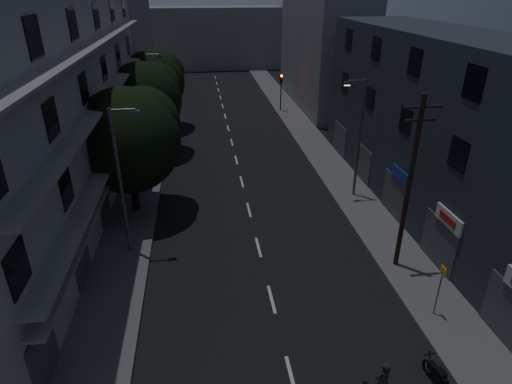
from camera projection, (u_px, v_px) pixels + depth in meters
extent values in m
plane|color=black|center=(236.00, 158.00, 36.72)|extent=(160.00, 160.00, 0.00)
cube|color=#565659|center=(147.00, 161.00, 35.78)|extent=(3.00, 90.00, 0.15)
cube|color=#565659|center=(321.00, 153.00, 37.60)|extent=(3.00, 90.00, 0.15)
cube|color=beige|center=(291.00, 377.00, 16.23)|extent=(0.15, 2.00, 0.01)
cube|color=beige|center=(272.00, 299.00, 20.24)|extent=(0.15, 2.00, 0.01)
cube|color=beige|center=(258.00, 247.00, 24.25)|extent=(0.15, 2.00, 0.01)
cube|color=beige|center=(249.00, 210.00, 28.26)|extent=(0.15, 2.00, 0.01)
cube|color=beige|center=(242.00, 182.00, 32.27)|extent=(0.15, 2.00, 0.01)
cube|color=beige|center=(236.00, 160.00, 36.28)|extent=(0.15, 2.00, 0.01)
cube|color=beige|center=(232.00, 142.00, 40.29)|extent=(0.15, 2.00, 0.01)
cube|color=beige|center=(228.00, 128.00, 44.29)|extent=(0.15, 2.00, 0.01)
cube|color=beige|center=(225.00, 116.00, 48.30)|extent=(0.15, 2.00, 0.01)
cube|color=beige|center=(223.00, 106.00, 52.31)|extent=(0.15, 2.00, 0.01)
cube|color=beige|center=(220.00, 97.00, 56.32)|extent=(0.15, 2.00, 0.01)
cube|color=beige|center=(218.00, 90.00, 60.33)|extent=(0.15, 2.00, 0.01)
cube|color=beige|center=(217.00, 83.00, 64.34)|extent=(0.15, 2.00, 0.01)
cube|color=beige|center=(215.00, 77.00, 68.35)|extent=(0.15, 2.00, 0.01)
cube|color=#A4A49F|center=(47.00, 102.00, 25.97)|extent=(6.00, 36.00, 14.00)
cube|color=black|center=(40.00, 342.00, 15.16)|extent=(0.06, 1.60, 1.60)
cube|color=black|center=(79.00, 249.00, 20.51)|extent=(0.06, 1.60, 1.60)
cube|color=black|center=(102.00, 194.00, 25.85)|extent=(0.06, 1.60, 1.60)
cube|color=black|center=(118.00, 158.00, 31.20)|extent=(0.06, 1.60, 1.60)
cube|color=black|center=(129.00, 133.00, 36.54)|extent=(0.06, 1.60, 1.60)
cube|color=black|center=(137.00, 114.00, 41.89)|extent=(0.06, 1.60, 1.60)
cube|color=black|center=(18.00, 268.00, 13.76)|extent=(0.06, 1.60, 1.60)
cube|color=black|center=(66.00, 189.00, 19.11)|extent=(0.06, 1.60, 1.60)
cube|color=black|center=(94.00, 144.00, 24.45)|extent=(0.06, 1.60, 1.60)
cube|color=black|center=(111.00, 115.00, 29.80)|extent=(0.06, 1.60, 1.60)
cube|color=black|center=(123.00, 95.00, 35.14)|extent=(0.06, 1.60, 1.60)
cube|color=black|center=(132.00, 81.00, 40.49)|extent=(0.06, 1.60, 1.60)
cube|color=black|center=(51.00, 119.00, 17.71)|extent=(0.06, 1.60, 1.60)
cube|color=black|center=(84.00, 88.00, 23.05)|extent=(0.06, 1.60, 1.60)
cube|color=black|center=(104.00, 68.00, 28.40)|extent=(0.06, 1.60, 1.60)
cube|color=black|center=(118.00, 55.00, 33.74)|extent=(0.06, 1.60, 1.60)
cube|color=black|center=(128.00, 45.00, 39.09)|extent=(0.06, 1.60, 1.60)
cube|color=black|center=(34.00, 38.00, 16.31)|extent=(0.06, 1.60, 1.60)
cube|color=black|center=(73.00, 24.00, 21.65)|extent=(0.06, 1.60, 1.60)
cube|color=black|center=(96.00, 16.00, 27.00)|extent=(0.06, 1.60, 1.60)
cube|color=black|center=(112.00, 11.00, 32.34)|extent=(0.06, 1.60, 1.60)
cube|color=black|center=(123.00, 7.00, 37.69)|extent=(0.06, 1.60, 1.60)
cube|color=gray|center=(114.00, 146.00, 27.71)|extent=(1.00, 32.40, 0.12)
cube|color=gray|center=(106.00, 97.00, 26.31)|extent=(1.00, 32.40, 0.12)
cube|color=gray|center=(98.00, 42.00, 24.91)|extent=(1.00, 32.40, 0.12)
cube|color=gray|center=(114.00, 159.00, 28.09)|extent=(0.80, 32.40, 0.12)
cube|color=#424247|center=(44.00, 354.00, 15.43)|extent=(0.06, 2.40, 2.40)
cube|color=#424247|center=(82.00, 259.00, 20.77)|extent=(0.06, 2.40, 2.40)
cube|color=#424247|center=(104.00, 203.00, 26.12)|extent=(0.06, 2.40, 2.40)
cube|color=#424247|center=(119.00, 166.00, 31.46)|extent=(0.06, 2.40, 2.40)
cube|color=#424247|center=(130.00, 139.00, 36.81)|extent=(0.06, 2.40, 2.40)
cube|color=#424247|center=(137.00, 120.00, 42.15)|extent=(0.06, 2.40, 2.40)
cube|color=#282C36|center=(447.00, 129.00, 25.97)|extent=(6.00, 28.00, 11.00)
cube|color=black|center=(458.00, 154.00, 19.91)|extent=(0.06, 1.40, 1.50)
cube|color=black|center=(406.00, 121.00, 24.81)|extent=(0.06, 1.40, 1.50)
cube|color=black|center=(370.00, 98.00, 29.71)|extent=(0.06, 1.40, 1.50)
cube|color=black|center=(345.00, 82.00, 34.61)|extent=(0.06, 1.40, 1.50)
cube|color=black|center=(474.00, 83.00, 18.46)|extent=(0.06, 1.40, 1.50)
cube|color=black|center=(415.00, 62.00, 23.36)|extent=(0.06, 1.40, 1.50)
cube|color=black|center=(376.00, 49.00, 28.26)|extent=(0.06, 1.40, 1.50)
cube|color=black|center=(349.00, 39.00, 33.16)|extent=(0.06, 1.40, 1.50)
cube|color=#424247|center=(509.00, 317.00, 17.15)|extent=(0.06, 3.00, 2.60)
cube|color=#424247|center=(438.00, 243.00, 22.05)|extent=(0.06, 3.00, 2.60)
cube|color=#424247|center=(394.00, 196.00, 26.95)|extent=(0.06, 3.00, 2.60)
cube|color=#424247|center=(362.00, 163.00, 31.85)|extent=(0.06, 3.00, 2.60)
cube|color=#424247|center=(340.00, 140.00, 36.75)|extent=(0.06, 3.00, 2.60)
cube|color=silver|center=(449.00, 219.00, 20.85)|extent=(0.12, 2.20, 0.80)
cube|color=#B21414|center=(447.00, 220.00, 20.84)|extent=(0.02, 1.40, 0.36)
cube|color=navy|center=(400.00, 175.00, 25.75)|extent=(0.12, 2.00, 0.70)
cube|color=slate|center=(119.00, 34.00, 52.26)|extent=(6.00, 20.00, 16.00)
cube|color=slate|center=(322.00, 49.00, 50.47)|extent=(6.00, 20.00, 13.00)
cube|color=slate|center=(211.00, 38.00, 74.62)|extent=(24.00, 8.00, 10.00)
cylinder|color=black|center=(133.00, 179.00, 27.05)|extent=(0.44, 0.44, 4.31)
sphere|color=black|center=(127.00, 141.00, 25.91)|extent=(6.47, 6.47, 6.47)
sphere|color=black|center=(143.00, 123.00, 26.40)|extent=(4.53, 4.53, 4.53)
sphere|color=black|center=(111.00, 137.00, 25.03)|extent=(4.20, 4.20, 4.20)
cylinder|color=black|center=(147.00, 130.00, 36.56)|extent=(0.44, 0.44, 4.18)
sphere|color=black|center=(143.00, 100.00, 35.46)|extent=(6.29, 6.29, 6.29)
sphere|color=black|center=(155.00, 89.00, 35.93)|extent=(4.41, 4.41, 4.41)
sphere|color=black|center=(132.00, 97.00, 34.59)|extent=(4.09, 4.09, 4.09)
cylinder|color=black|center=(155.00, 107.00, 43.16)|extent=(0.44, 0.44, 4.17)
sphere|color=black|center=(153.00, 82.00, 42.06)|extent=(6.23, 6.23, 6.23)
sphere|color=black|center=(162.00, 72.00, 42.52)|extent=(4.36, 4.36, 4.36)
sphere|color=black|center=(143.00, 79.00, 41.20)|extent=(4.05, 4.05, 4.05)
cylinder|color=black|center=(281.00, 97.00, 49.34)|extent=(0.12, 0.12, 3.20)
cube|color=black|center=(281.00, 79.00, 48.44)|extent=(0.28, 0.22, 0.90)
sphere|color=#FF0C05|center=(282.00, 76.00, 48.16)|extent=(0.22, 0.22, 0.22)
sphere|color=#3F330C|center=(282.00, 79.00, 48.29)|extent=(0.22, 0.22, 0.22)
sphere|color=black|center=(281.00, 81.00, 48.42)|extent=(0.22, 0.22, 0.22)
cylinder|color=black|center=(165.00, 102.00, 47.23)|extent=(0.12, 0.12, 3.20)
cube|color=black|center=(163.00, 83.00, 46.33)|extent=(0.28, 0.22, 0.90)
sphere|color=black|center=(163.00, 80.00, 46.05)|extent=(0.22, 0.22, 0.22)
sphere|color=#3F330C|center=(163.00, 83.00, 46.18)|extent=(0.22, 0.22, 0.22)
sphere|color=#0CFF26|center=(163.00, 86.00, 46.32)|extent=(0.22, 0.22, 0.22)
cylinder|color=slate|center=(121.00, 184.00, 22.01)|extent=(0.18, 0.18, 8.00)
cylinder|color=slate|center=(122.00, 110.00, 20.38)|extent=(1.20, 0.10, 0.10)
cube|color=slate|center=(136.00, 112.00, 20.52)|extent=(0.45, 0.25, 0.18)
cube|color=#4C4C4C|center=(136.00, 114.00, 20.56)|extent=(0.35, 0.18, 0.04)
cylinder|color=#57585E|center=(359.00, 140.00, 28.28)|extent=(0.18, 0.18, 8.00)
cylinder|color=#57585E|center=(357.00, 81.00, 26.50)|extent=(1.20, 0.10, 0.10)
cube|color=#57585E|center=(347.00, 83.00, 26.49)|extent=(0.45, 0.25, 0.18)
cube|color=#FFD88C|center=(347.00, 85.00, 26.54)|extent=(0.35, 0.18, 0.04)
cylinder|color=#5B5D62|center=(150.00, 100.00, 38.09)|extent=(0.18, 0.18, 8.00)
cylinder|color=#5B5D62|center=(152.00, 54.00, 36.45)|extent=(1.20, 0.10, 0.10)
cube|color=#5B5D62|center=(160.00, 56.00, 36.59)|extent=(0.45, 0.25, 0.18)
cube|color=#4C4C4C|center=(160.00, 57.00, 36.63)|extent=(0.35, 0.18, 0.04)
cylinder|color=black|center=(409.00, 187.00, 20.59)|extent=(0.24, 0.24, 9.00)
cube|color=black|center=(423.00, 107.00, 18.88)|extent=(1.80, 0.10, 0.10)
cube|color=black|center=(420.00, 120.00, 19.14)|extent=(1.50, 0.10, 0.10)
cylinder|color=#595B60|center=(439.00, 291.00, 18.61)|extent=(0.06, 0.06, 2.50)
cube|color=yellow|center=(443.00, 271.00, 18.15)|extent=(0.05, 0.35, 0.45)
torus|color=black|center=(428.00, 368.00, 16.29)|extent=(0.17, 0.63, 0.63)
cube|color=black|center=(438.00, 374.00, 15.70)|extent=(0.33, 0.99, 0.31)
cube|color=black|center=(441.00, 372.00, 15.49)|extent=(0.31, 0.43, 0.09)
cylinder|color=black|center=(430.00, 361.00, 16.08)|extent=(0.10, 0.39, 0.75)
cube|color=black|center=(430.00, 354.00, 16.04)|extent=(0.49, 0.09, 0.04)
imported|color=black|center=(383.00, 381.00, 14.49)|extent=(0.73, 0.59, 1.73)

